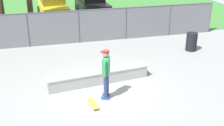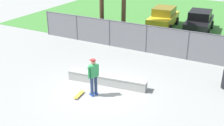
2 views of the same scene
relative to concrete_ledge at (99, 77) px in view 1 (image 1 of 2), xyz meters
The scene contains 9 objects.
ground_plane 0.77m from the concrete_ledge, 88.60° to the right, with size 80.00×80.00×0.00m, color gray.
grass_strip 15.50m from the concrete_ledge, 89.93° to the left, with size 28.24×20.00×0.02m, color #3D7A33.
concrete_ledge is the anchor object (origin of this frame).
skateboarder 1.46m from the concrete_ledge, 89.70° to the right, with size 0.39×0.56×1.84m.
skateboard 1.75m from the concrete_ledge, 109.35° to the right, with size 0.29×0.82×0.09m.
chainlink_fence 5.25m from the concrete_ledge, 89.81° to the left, with size 16.31×0.07×1.85m.
car_yellow 11.53m from the concrete_ledge, 94.70° to the left, with size 2.24×4.32×1.66m.
car_black 11.76m from the concrete_ledge, 80.21° to the left, with size 2.24×4.32×1.66m.
trash_bin 6.00m from the concrete_ledge, 24.65° to the left, with size 0.56×0.56×0.94m, color black.
Camera 1 is at (-2.19, -9.65, 5.33)m, focal length 47.06 mm.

